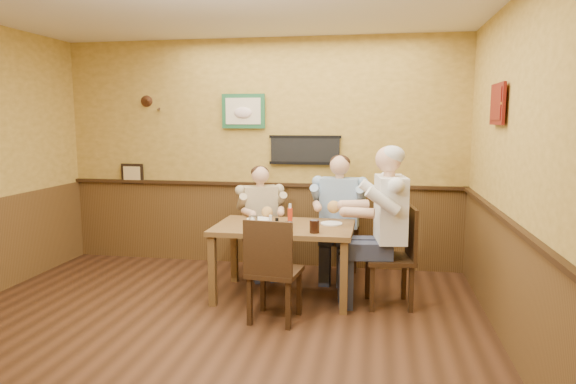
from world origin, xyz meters
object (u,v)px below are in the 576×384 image
object	(u,v)px
chair_back_left	(260,240)
water_glass_left	(253,223)
chair_near_side	(275,269)
diner_white_elder	(390,235)
diner_tan_shirt	(260,226)
chair_right_end	(389,256)
chair_back_right	(339,239)
salt_shaker	(270,219)
pepper_shaker	(277,222)
hot_sauce_bottle	(290,216)
dining_table	(284,234)
diner_blue_polo	(339,223)
water_glass_mid	(289,228)
cola_tumbler	(315,226)

from	to	relation	value
chair_back_left	water_glass_left	world-z (taller)	water_glass_left
chair_near_side	diner_white_elder	xyz separation A→B (m)	(1.02, 0.56, 0.23)
chair_back_left	diner_tan_shirt	size ratio (longest dim) A/B	0.70
diner_tan_shirt	chair_right_end	bearing A→B (deg)	-53.56
chair_back_right	salt_shaker	distance (m)	1.02
diner_white_elder	pepper_shaker	bearing A→B (deg)	-96.73
water_glass_left	diner_tan_shirt	bearing A→B (deg)	99.25
hot_sauce_bottle	diner_white_elder	bearing A→B (deg)	-3.67
dining_table	diner_tan_shirt	world-z (taller)	diner_tan_shirt
water_glass_left	pepper_shaker	bearing A→B (deg)	34.53
chair_back_right	salt_shaker	world-z (taller)	chair_back_right
chair_back_right	diner_tan_shirt	distance (m)	0.94
diner_tan_shirt	diner_white_elder	size ratio (longest dim) A/B	0.82
diner_blue_polo	water_glass_mid	xyz separation A→B (m)	(-0.39, -1.16, 0.17)
diner_white_elder	hot_sauce_bottle	bearing A→B (deg)	-101.40
chair_back_right	diner_white_elder	size ratio (longest dim) A/B	0.63
dining_table	diner_tan_shirt	size ratio (longest dim) A/B	1.21
chair_near_side	hot_sauce_bottle	world-z (taller)	chair_near_side
diner_tan_shirt	cola_tumbler	bearing A→B (deg)	-78.03
water_glass_mid	cola_tumbler	xyz separation A→B (m)	(0.23, 0.07, 0.00)
diner_blue_polo	hot_sauce_bottle	distance (m)	0.94
dining_table	hot_sauce_bottle	size ratio (longest dim) A/B	6.89
diner_white_elder	water_glass_left	distance (m)	1.34
chair_right_end	cola_tumbler	distance (m)	0.81
hot_sauce_bottle	chair_right_end	bearing A→B (deg)	-3.67
chair_back_left	diner_white_elder	xyz separation A→B (m)	(1.48, -0.82, 0.30)
diner_white_elder	salt_shaker	size ratio (longest dim) A/B	16.96
chair_near_side	diner_tan_shirt	world-z (taller)	diner_tan_shirt
chair_back_left	chair_near_side	xyz separation A→B (m)	(0.46, -1.38, 0.07)
pepper_shaker	cola_tumbler	bearing A→B (deg)	-26.55
chair_back_right	diner_blue_polo	distance (m)	0.19
diner_tan_shirt	salt_shaker	distance (m)	0.73
dining_table	cola_tumbler	bearing A→B (deg)	-40.58
chair_back_left	water_glass_mid	xyz separation A→B (m)	(0.54, -1.11, 0.40)
diner_tan_shirt	pepper_shaker	xyz separation A→B (m)	(0.37, -0.84, 0.22)
chair_right_end	salt_shaker	size ratio (longest dim) A/B	11.88
chair_right_end	salt_shaker	xyz separation A→B (m)	(-1.22, 0.17, 0.30)
chair_back_right	hot_sauce_bottle	bearing A→B (deg)	-114.64
dining_table	water_glass_mid	distance (m)	0.42
water_glass_left	salt_shaker	bearing A→B (deg)	72.82
hot_sauce_bottle	diner_blue_polo	bearing A→B (deg)	61.27
chair_right_end	diner_blue_polo	size ratio (longest dim) A/B	0.77
chair_back_right	chair_right_end	size ratio (longest dim) A/B	0.90
diner_white_elder	hot_sauce_bottle	distance (m)	1.01
water_glass_left	diner_blue_polo	bearing A→B (deg)	53.28
diner_blue_polo	water_glass_mid	size ratio (longest dim) A/B	11.19
chair_back_left	salt_shaker	size ratio (longest dim) A/B	9.72
dining_table	pepper_shaker	bearing A→B (deg)	-119.37
diner_blue_polo	water_glass_left	bearing A→B (deg)	-122.63
water_glass_mid	salt_shaker	bearing A→B (deg)	120.77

